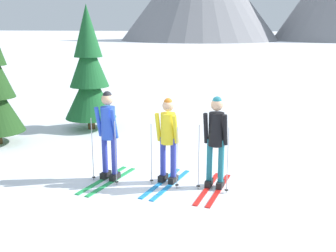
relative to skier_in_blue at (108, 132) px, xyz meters
name	(u,v)px	position (x,y,z in m)	size (l,w,h in m)	color
ground_plane	(160,184)	(1.04, -0.01, -0.99)	(400.00, 400.00, 0.00)	white
skier_in_blue	(108,132)	(0.00, 0.00, 0.00)	(0.67, 1.65, 1.78)	green
skier_in_yellow	(168,138)	(1.16, 0.11, -0.07)	(0.66, 1.67, 1.68)	#1E84D1
skier_in_black	(216,139)	(2.08, 0.05, -0.02)	(0.61, 1.65, 1.75)	red
pine_tree_mid	(89,74)	(-1.99, 3.69, 0.65)	(1.48, 1.48, 3.58)	#51381E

